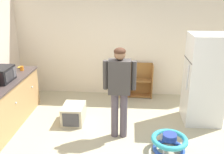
{
  "coord_description": "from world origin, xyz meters",
  "views": [
    {
      "loc": [
        0.2,
        -3.67,
        2.55
      ],
      "look_at": [
        -0.1,
        0.43,
        1.1
      ],
      "focal_mm": 39.84,
      "sensor_mm": 36.0,
      "label": 1
    }
  ],
  "objects": [
    {
      "name": "banana_bunch",
      "position": [
        -2.21,
        1.43,
        0.93
      ],
      "size": [
        0.12,
        0.16,
        0.04
      ],
      "color": "yellow",
      "rests_on": "kitchen_counter"
    },
    {
      "name": "back_wall",
      "position": [
        0.0,
        2.33,
        1.35
      ],
      "size": [
        5.2,
        0.06,
        2.7
      ],
      "primitive_type": "cube",
      "color": "beige",
      "rests_on": "ground"
    },
    {
      "name": "standing_person",
      "position": [
        0.04,
        0.3,
        0.99
      ],
      "size": [
        0.57,
        0.22,
        1.66
      ],
      "color": "#574D58",
      "rests_on": "ground"
    },
    {
      "name": "orange_cup",
      "position": [
        -2.11,
        1.27,
        0.95
      ],
      "size": [
        0.08,
        0.08,
        0.09
      ],
      "primitive_type": "cylinder",
      "color": "orange",
      "rests_on": "kitchen_counter"
    },
    {
      "name": "microwave",
      "position": [
        -2.2,
        0.58,
        1.04
      ],
      "size": [
        0.37,
        0.48,
        0.28
      ],
      "color": "black",
      "rests_on": "kitchen_counter"
    },
    {
      "name": "pet_carrier",
      "position": [
        -0.9,
        0.75,
        0.18
      ],
      "size": [
        0.42,
        0.55,
        0.36
      ],
      "color": "beige",
      "rests_on": "ground"
    },
    {
      "name": "bookshelf",
      "position": [
        0.32,
        2.15,
        0.37
      ],
      "size": [
        0.8,
        0.28,
        0.85
      ],
      "color": "#9C6833",
      "rests_on": "ground"
    },
    {
      "name": "red_cup",
      "position": [
        -2.3,
        0.93,
        0.95
      ],
      "size": [
        0.08,
        0.08,
        0.09
      ],
      "primitive_type": "cylinder",
      "color": "red",
      "rests_on": "kitchen_counter"
    },
    {
      "name": "white_cup",
      "position": [
        -2.28,
        1.23,
        0.95
      ],
      "size": [
        0.08,
        0.08,
        0.09
      ],
      "primitive_type": "cylinder",
      "color": "white",
      "rests_on": "kitchen_counter"
    },
    {
      "name": "ground_plane",
      "position": [
        0.0,
        0.0,
        0.0
      ],
      "size": [
        12.0,
        12.0,
        0.0
      ],
      "primitive_type": "plane",
      "color": "#B5AC8B",
      "rests_on": "ground"
    },
    {
      "name": "kitchen_counter",
      "position": [
        -2.2,
        0.38,
        0.45
      ],
      "size": [
        0.65,
        2.43,
        0.9
      ],
      "color": "tan",
      "rests_on": "ground"
    },
    {
      "name": "refrigerator",
      "position": [
        1.67,
        1.01,
        0.89
      ],
      "size": [
        0.73,
        0.68,
        1.78
      ],
      "color": "white",
      "rests_on": "ground"
    },
    {
      "name": "baby_walker",
      "position": [
        0.89,
        -0.1,
        0.16
      ],
      "size": [
        0.6,
        0.6,
        0.32
      ],
      "color": "#2B52B3",
      "rests_on": "ground"
    }
  ]
}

